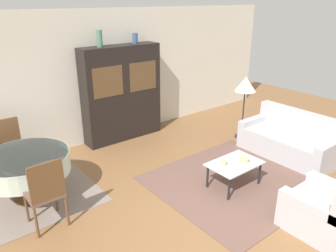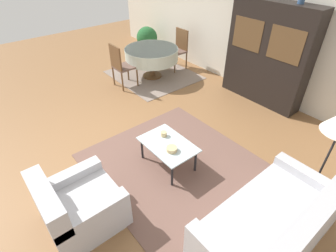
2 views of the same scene
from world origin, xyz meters
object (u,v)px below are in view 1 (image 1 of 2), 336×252
object	(u,v)px
coffee_table	(235,165)
floor_lamp	(245,86)
couch	(290,141)
dining_chair_far	(9,146)
dining_chair_near	(46,191)
vase_tall	(99,39)
vase_short	(135,38)
bowl	(244,160)
cup	(224,163)
dining_table	(25,164)
armchair	(328,211)
display_cabinet	(122,93)

from	to	relation	value
coffee_table	floor_lamp	world-z (taller)	floor_lamp
couch	dining_chair_far	size ratio (longest dim) A/B	1.78
dining_chair_near	vase_tall	distance (m)	3.23
coffee_table	floor_lamp	bearing A→B (deg)	36.32
vase_short	bowl	bearing A→B (deg)	-87.66
cup	vase_tall	xyz separation A→B (m)	(-0.58, 2.79, 1.70)
dining_table	vase_short	size ratio (longest dim) A/B	6.08
armchair	vase_tall	xyz separation A→B (m)	(-0.88, 4.35, 1.86)
coffee_table	armchair	bearing A→B (deg)	-85.81
armchair	bowl	size ratio (longest dim) A/B	5.48
display_cabinet	couch	bearing A→B (deg)	-52.91
dining_table	vase_short	xyz separation A→B (m)	(2.75, 1.15, 1.52)
coffee_table	bowl	xyz separation A→B (m)	(0.15, -0.06, 0.08)
cup	vase_short	xyz separation A→B (m)	(0.22, 2.79, 1.65)
couch	dining_table	bearing A→B (deg)	70.17
dining_chair_far	dining_table	bearing A→B (deg)	90.00
floor_lamp	dining_table	bearing A→B (deg)	174.07
display_cabinet	dining_chair_near	size ratio (longest dim) A/B	1.99
display_cabinet	dining_chair_near	bearing A→B (deg)	-139.57
vase_tall	vase_short	world-z (taller)	vase_tall
floor_lamp	cup	xyz separation A→B (m)	(-1.89, -1.18, -0.70)
armchair	vase_tall	bearing A→B (deg)	101.45
coffee_table	dining_chair_near	xyz separation A→B (m)	(-2.72, 0.83, 0.19)
vase_tall	floor_lamp	bearing A→B (deg)	-33.10
cup	dining_chair_far	bearing A→B (deg)	135.20
display_cabinet	vase_tall	distance (m)	1.23
armchair	vase_short	world-z (taller)	vase_short
couch	cup	xyz separation A→B (m)	(-1.93, -0.03, 0.16)
vase_short	dining_chair_far	bearing A→B (deg)	-174.25
vase_short	dining_table	bearing A→B (deg)	-157.31
dining_chair_far	vase_short	bearing A→B (deg)	-174.25
armchair	dining_table	xyz separation A→B (m)	(-2.83, 3.19, 0.29)
bowl	coffee_table	bearing A→B (deg)	159.55
dining_table	cup	xyz separation A→B (m)	(2.53, -1.64, -0.13)
dining_chair_near	cup	xyz separation A→B (m)	(2.53, -0.76, -0.11)
vase_tall	display_cabinet	bearing A→B (deg)	-0.12
display_cabinet	vase_tall	size ratio (longest dim) A/B	6.25
floor_lamp	cup	distance (m)	2.33
dining_chair_near	bowl	world-z (taller)	dining_chair_near
armchair	bowl	bearing A→B (deg)	88.17
floor_lamp	bowl	size ratio (longest dim) A/B	8.55
dining_chair_far	vase_short	xyz separation A→B (m)	(2.75, 0.28, 1.54)
coffee_table	vase_tall	world-z (taller)	vase_tall
couch	dining_chair_far	distance (m)	5.11
armchair	bowl	xyz separation A→B (m)	(0.05, 1.43, 0.15)
dining_chair_far	cup	size ratio (longest dim) A/B	10.47
cup	bowl	distance (m)	0.37
couch	bowl	distance (m)	1.60
dining_chair_near	vase_short	size ratio (longest dim) A/B	4.70
armchair	display_cabinet	world-z (taller)	display_cabinet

